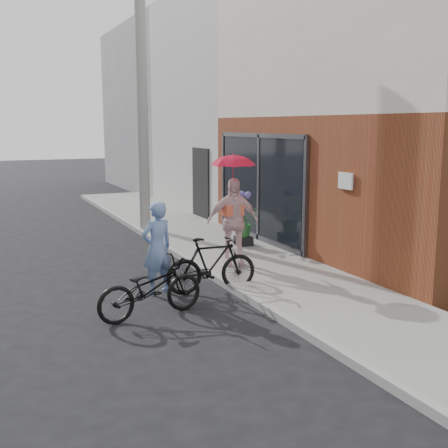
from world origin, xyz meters
TOP-DOWN VIEW (x-y plane):
  - ground at (0.00, 0.00)m, footprint 80.00×80.00m
  - sidewalk at (2.10, 2.00)m, footprint 2.20×24.00m
  - curb at (0.94, 2.00)m, footprint 0.12×24.00m
  - brick_building at (7.19, 2.01)m, footprint 8.09×8.00m
  - plaster_building at (7.20, 9.00)m, footprint 8.00×6.00m
  - east_building_far at (7.20, 16.00)m, footprint 8.00×8.00m
  - utility_pole at (1.10, 6.00)m, footprint 0.28×0.28m
  - officer at (-0.26, 0.70)m, footprint 0.65×0.52m
  - bike_left at (-0.72, -0.38)m, footprint 1.76×0.87m
  - bike_right at (0.60, 0.40)m, footprint 1.62×0.54m
  - kimono_woman at (1.55, 1.57)m, footprint 1.08×0.70m
  - parasol at (1.55, 1.57)m, footprint 0.82×0.82m
  - planter at (2.54, 3.08)m, footprint 0.43×0.43m
  - potted_plant at (2.54, 3.08)m, footprint 0.61×0.53m

SIDE VIEW (x-z plane):
  - ground at x=0.00m, z-range 0.00..0.00m
  - sidewalk at x=2.10m, z-range 0.00..0.12m
  - curb at x=0.94m, z-range 0.00..0.12m
  - planter at x=2.54m, z-range 0.12..0.32m
  - bike_left at x=-0.72m, z-range 0.00..0.89m
  - bike_right at x=0.60m, z-range 0.00..0.96m
  - potted_plant at x=2.54m, z-range 0.32..1.00m
  - officer at x=-0.26m, z-range 0.00..1.58m
  - kimono_woman at x=1.55m, z-range 0.12..1.82m
  - parasol at x=1.55m, z-range 1.82..2.54m
  - brick_building at x=7.19m, z-range -0.01..5.99m
  - plaster_building at x=7.20m, z-range 0.00..7.00m
  - east_building_far at x=7.20m, z-range 0.00..7.00m
  - utility_pole at x=1.10m, z-range 0.00..7.00m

